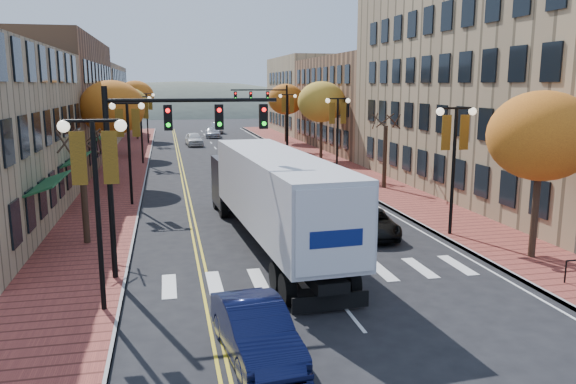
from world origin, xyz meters
TOP-DOWN VIEW (x-y plane):
  - ground at (0.00, 0.00)m, footprint 200.00×200.00m
  - sidewalk_left at (-9.00, 32.50)m, footprint 4.00×85.00m
  - sidewalk_right at (9.00, 32.50)m, footprint 4.00×85.00m
  - building_left_mid at (-17.00, 36.00)m, footprint 12.00×24.00m
  - building_left_far at (-17.00, 61.00)m, footprint 12.00×26.00m
  - building_right_near at (18.50, 16.00)m, footprint 15.00×28.00m
  - building_right_mid at (18.50, 42.00)m, footprint 15.00×24.00m
  - building_right_far at (18.50, 64.00)m, footprint 15.00×20.00m
  - tree_left_a at (-9.00, 8.00)m, footprint 0.28×0.28m
  - tree_left_b at (-9.00, 24.00)m, footprint 4.48×4.48m
  - tree_left_c at (-9.00, 40.00)m, footprint 4.16×4.16m
  - tree_left_d at (-9.00, 58.00)m, footprint 4.61×4.61m
  - tree_right_a at (9.00, 2.00)m, footprint 4.16×4.16m
  - tree_right_b at (9.00, 18.00)m, footprint 0.28×0.28m
  - tree_right_c at (9.00, 34.00)m, footprint 4.48×4.48m
  - tree_right_d at (9.00, 50.00)m, footprint 4.35×4.35m
  - lamp_left_a at (-7.50, 0.00)m, footprint 1.96×0.36m
  - lamp_left_b at (-7.50, 16.00)m, footprint 1.96×0.36m
  - lamp_left_c at (-7.50, 34.00)m, footprint 1.96×0.36m
  - lamp_left_d at (-7.50, 52.00)m, footprint 1.96×0.36m
  - lamp_right_a at (7.50, 6.00)m, footprint 1.96×0.36m
  - lamp_right_b at (7.50, 24.00)m, footprint 1.96×0.36m
  - lamp_right_c at (7.50, 42.00)m, footprint 1.96×0.36m
  - traffic_mast_near at (-5.48, 3.00)m, footprint 6.10×0.35m
  - traffic_mast_far at (5.48, 42.00)m, footprint 6.10×0.34m
  - semi_truck at (-1.07, 6.35)m, footprint 3.73×17.00m
  - navy_sedan at (-3.31, -3.83)m, footprint 2.05×4.65m
  - black_suv at (3.93, 6.94)m, footprint 2.67×4.74m
  - car_far_white at (-2.20, 49.12)m, footprint 2.12×4.68m
  - car_far_silver at (0.85, 59.27)m, footprint 2.32×4.92m
  - car_far_oncoming at (1.94, 66.21)m, footprint 1.66×4.66m

SIDE VIEW (x-z plane):
  - ground at x=0.00m, z-range 0.00..0.00m
  - sidewalk_left at x=-9.00m, z-range 0.00..0.15m
  - sidewalk_right at x=9.00m, z-range 0.00..0.15m
  - black_suv at x=3.93m, z-range 0.00..1.25m
  - car_far_silver at x=0.85m, z-range 0.00..1.39m
  - navy_sedan at x=-3.31m, z-range 0.00..1.48m
  - car_far_oncoming at x=1.94m, z-range 0.00..1.53m
  - car_far_white at x=-2.20m, z-range 0.00..1.56m
  - tree_left_a at x=-9.00m, z-range 0.15..4.35m
  - tree_right_b at x=9.00m, z-range 0.15..4.35m
  - semi_truck at x=-1.07m, z-range 0.36..4.57m
  - lamp_left_a at x=-7.50m, z-range 1.27..7.32m
  - lamp_left_b at x=-7.50m, z-range 1.27..7.32m
  - lamp_left_c at x=-7.50m, z-range 1.27..7.32m
  - lamp_left_d at x=-7.50m, z-range 1.27..7.32m
  - lamp_right_a at x=7.50m, z-range 1.27..7.32m
  - lamp_right_b at x=7.50m, z-range 1.27..7.32m
  - lamp_right_c at x=7.50m, z-range 1.27..7.32m
  - building_left_far at x=-17.00m, z-range 0.00..9.50m
  - traffic_mast_near at x=-5.48m, z-range 1.42..8.42m
  - traffic_mast_far at x=5.48m, z-range 1.42..8.42m
  - building_right_mid at x=18.50m, z-range 0.00..10.00m
  - tree_left_c at x=-9.00m, z-range 1.71..8.40m
  - tree_right_a at x=9.00m, z-range 1.71..8.40m
  - tree_right_d at x=9.00m, z-range 1.79..8.79m
  - tree_left_b at x=-9.00m, z-range 1.84..9.05m
  - tree_right_c at x=9.00m, z-range 1.84..9.05m
  - building_left_mid at x=-17.00m, z-range 0.00..11.00m
  - building_right_far at x=18.50m, z-range 0.00..11.00m
  - tree_left_d at x=-9.00m, z-range 1.89..9.31m
  - building_right_near at x=18.50m, z-range 0.00..15.00m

